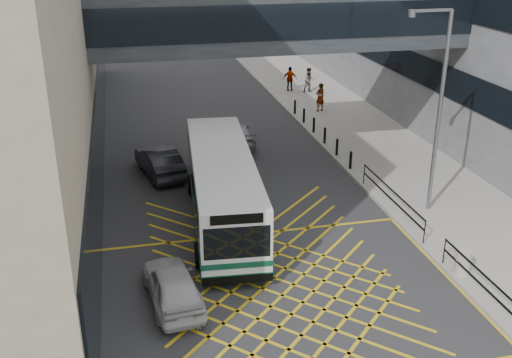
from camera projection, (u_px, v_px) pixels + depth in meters
ground at (282, 295)px, 20.04m from camera, size 120.00×120.00×0.00m
skybridge at (280, 16)px, 28.56m from camera, size 20.00×4.10×3.00m
pavement at (363, 135)px, 35.35m from camera, size 6.00×54.00×0.16m
box_junction at (282, 295)px, 20.04m from camera, size 12.00×9.00×0.01m
bus at (222, 186)px, 24.56m from camera, size 3.31×10.80×2.98m
car_white at (173, 285)px, 19.41m from camera, size 2.18×4.38×1.34m
car_dark at (160, 162)px, 29.61m from camera, size 2.69×4.82×1.42m
car_silver at (236, 134)px, 33.92m from camera, size 1.72×4.05×1.26m
street_lamp at (437, 101)px, 24.02m from camera, size 1.91×0.30×8.41m
litter_bin at (463, 263)px, 20.82m from camera, size 0.52×0.52×0.90m
kerb_railings at (428, 229)px, 22.56m from camera, size 0.05×12.54×1.00m
bollards at (319, 130)px, 34.58m from camera, size 0.14×10.14×0.90m
pedestrian_a at (320, 97)px, 39.49m from camera, size 0.88×0.75×1.86m
pedestrian_b at (309, 80)px, 44.09m from camera, size 0.93×0.60×1.80m
pedestrian_c at (290, 79)px, 44.48m from camera, size 1.18×0.89×1.80m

